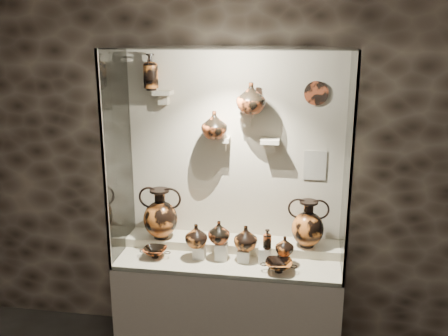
{
  "coord_description": "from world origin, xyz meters",
  "views": [
    {
      "loc": [
        0.51,
        -1.29,
        2.52
      ],
      "look_at": [
        -0.04,
        2.19,
        1.54
      ],
      "focal_mm": 40.0,
      "sensor_mm": 36.0,
      "label": 1
    }
  ],
  "objects_px": {
    "jug_b": "(219,232)",
    "ovoid_vase_a": "(214,125)",
    "jug_a": "(196,235)",
    "ovoid_vase_b": "(251,98)",
    "amphora_right": "(308,223)",
    "lekythos_small": "(267,238)",
    "amphora_left": "(160,213)",
    "lekythos_tall": "(151,70)",
    "jug_c": "(246,238)",
    "kylix_left": "(155,252)",
    "jug_e": "(285,246)",
    "kylix_right": "(279,265)"
  },
  "relations": [
    {
      "from": "jug_c",
      "to": "ovoid_vase_b",
      "type": "relative_size",
      "value": 0.83
    },
    {
      "from": "jug_b",
      "to": "lekythos_tall",
      "type": "height_order",
      "value": "lekythos_tall"
    },
    {
      "from": "jug_a",
      "to": "ovoid_vase_b",
      "type": "relative_size",
      "value": 0.79
    },
    {
      "from": "jug_a",
      "to": "lekythos_small",
      "type": "xyz_separation_m",
      "value": [
        0.53,
        0.0,
        0.02
      ]
    },
    {
      "from": "jug_b",
      "to": "ovoid_vase_b",
      "type": "relative_size",
      "value": 0.76
    },
    {
      "from": "jug_e",
      "to": "kylix_left",
      "type": "relative_size",
      "value": 0.62
    },
    {
      "from": "jug_e",
      "to": "kylix_right",
      "type": "bearing_deg",
      "value": -126.79
    },
    {
      "from": "lekythos_small",
      "to": "ovoid_vase_a",
      "type": "xyz_separation_m",
      "value": [
        -0.44,
        0.25,
        0.79
      ]
    },
    {
      "from": "jug_a",
      "to": "lekythos_small",
      "type": "distance_m",
      "value": 0.54
    },
    {
      "from": "amphora_right",
      "to": "kylix_right",
      "type": "distance_m",
      "value": 0.43
    },
    {
      "from": "jug_c",
      "to": "ovoid_vase_a",
      "type": "bearing_deg",
      "value": 153.82
    },
    {
      "from": "jug_c",
      "to": "kylix_right",
      "type": "height_order",
      "value": "jug_c"
    },
    {
      "from": "amphora_right",
      "to": "lekythos_tall",
      "type": "xyz_separation_m",
      "value": [
        -1.23,
        0.09,
        1.14
      ]
    },
    {
      "from": "jug_e",
      "to": "ovoid_vase_b",
      "type": "height_order",
      "value": "ovoid_vase_b"
    },
    {
      "from": "jug_b",
      "to": "ovoid_vase_a",
      "type": "distance_m",
      "value": 0.81
    },
    {
      "from": "jug_a",
      "to": "ovoid_vase_a",
      "type": "bearing_deg",
      "value": 46.26
    },
    {
      "from": "jug_e",
      "to": "lekythos_small",
      "type": "xyz_separation_m",
      "value": [
        -0.13,
        -0.0,
        0.05
      ]
    },
    {
      "from": "jug_a",
      "to": "jug_b",
      "type": "distance_m",
      "value": 0.17
    },
    {
      "from": "jug_c",
      "to": "kylix_right",
      "type": "relative_size",
      "value": 0.74
    },
    {
      "from": "jug_b",
      "to": "ovoid_vase_a",
      "type": "height_order",
      "value": "ovoid_vase_a"
    },
    {
      "from": "ovoid_vase_a",
      "to": "ovoid_vase_b",
      "type": "bearing_deg",
      "value": -3.26
    },
    {
      "from": "kylix_right",
      "to": "lekythos_tall",
      "type": "xyz_separation_m",
      "value": [
        -1.03,
        0.41,
        1.34
      ]
    },
    {
      "from": "jug_b",
      "to": "jug_c",
      "type": "bearing_deg",
      "value": 23.78
    },
    {
      "from": "kylix_left",
      "to": "ovoid_vase_b",
      "type": "distance_m",
      "value": 1.37
    },
    {
      "from": "amphora_left",
      "to": "amphora_right",
      "type": "distance_m",
      "value": 1.16
    },
    {
      "from": "amphora_left",
      "to": "lekythos_tall",
      "type": "height_order",
      "value": "lekythos_tall"
    },
    {
      "from": "ovoid_vase_b",
      "to": "lekythos_small",
      "type": "bearing_deg",
      "value": -44.16
    },
    {
      "from": "jug_a",
      "to": "ovoid_vase_b",
      "type": "height_order",
      "value": "ovoid_vase_b"
    },
    {
      "from": "jug_b",
      "to": "lekythos_small",
      "type": "distance_m",
      "value": 0.37
    },
    {
      "from": "jug_c",
      "to": "kylix_left",
      "type": "distance_m",
      "value": 0.71
    },
    {
      "from": "amphora_right",
      "to": "jug_b",
      "type": "distance_m",
      "value": 0.68
    },
    {
      "from": "jug_c",
      "to": "ovoid_vase_a",
      "type": "xyz_separation_m",
      "value": [
        -0.27,
        0.23,
        0.81
      ]
    },
    {
      "from": "amphora_left",
      "to": "amphora_right",
      "type": "relative_size",
      "value": 1.1
    },
    {
      "from": "amphora_left",
      "to": "ovoid_vase_b",
      "type": "distance_m",
      "value": 1.16
    },
    {
      "from": "amphora_left",
      "to": "jug_e",
      "type": "xyz_separation_m",
      "value": [
        0.99,
        -0.19,
        -0.12
      ]
    },
    {
      "from": "kylix_left",
      "to": "ovoid_vase_b",
      "type": "bearing_deg",
      "value": 24.13
    },
    {
      "from": "jug_a",
      "to": "ovoid_vase_a",
      "type": "xyz_separation_m",
      "value": [
        0.1,
        0.26,
        0.8
      ]
    },
    {
      "from": "ovoid_vase_a",
      "to": "lekythos_tall",
      "type": "bearing_deg",
      "value": 174.26
    },
    {
      "from": "ovoid_vase_a",
      "to": "amphora_left",
      "type": "bearing_deg",
      "value": -172.77
    },
    {
      "from": "amphora_right",
      "to": "jug_a",
      "type": "bearing_deg",
      "value": -154.24
    },
    {
      "from": "ovoid_vase_b",
      "to": "amphora_left",
      "type": "bearing_deg",
      "value": -162.88
    },
    {
      "from": "lekythos_small",
      "to": "jug_b",
      "type": "bearing_deg",
      "value": 170.98
    },
    {
      "from": "kylix_left",
      "to": "lekythos_tall",
      "type": "relative_size",
      "value": 0.75
    },
    {
      "from": "jug_a",
      "to": "jug_b",
      "type": "relative_size",
      "value": 1.03
    },
    {
      "from": "jug_c",
      "to": "lekythos_tall",
      "type": "bearing_deg",
      "value": 174.32
    },
    {
      "from": "jug_b",
      "to": "kylix_right",
      "type": "relative_size",
      "value": 0.68
    },
    {
      "from": "amphora_right",
      "to": "ovoid_vase_b",
      "type": "xyz_separation_m",
      "value": [
        -0.46,
        0.04,
        0.94
      ]
    },
    {
      "from": "jug_c",
      "to": "jug_b",
      "type": "bearing_deg",
      "value": -166.39
    },
    {
      "from": "lekythos_tall",
      "to": "ovoid_vase_b",
      "type": "relative_size",
      "value": 1.37
    },
    {
      "from": "ovoid_vase_a",
      "to": "kylix_right",
      "type": "bearing_deg",
      "value": -36.41
    }
  ]
}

